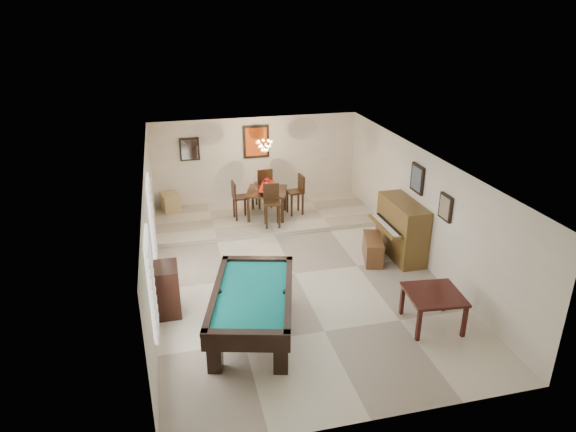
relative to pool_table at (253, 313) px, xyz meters
name	(u,v)px	position (x,y,z in m)	size (l,w,h in m)	color
ground_plane	(294,274)	(1.29, 1.99, -0.44)	(6.00, 9.00, 0.02)	beige
wall_back	(256,161)	(1.29, 6.49, 0.87)	(6.00, 0.04, 2.60)	silver
wall_front	(377,347)	(1.29, -2.51, 0.87)	(6.00, 0.04, 2.60)	silver
wall_left	(150,234)	(-1.71, 1.99, 0.87)	(0.04, 9.00, 2.60)	silver
wall_right	(423,208)	(4.29, 1.99, 0.87)	(0.04, 9.00, 2.60)	silver
ceiling	(295,162)	(1.29, 1.99, 2.17)	(6.00, 9.00, 0.04)	white
dining_step	(266,216)	(1.29, 5.24, -0.37)	(6.00, 2.50, 0.12)	beige
window_left_front	(151,283)	(-1.68, -0.21, 0.97)	(0.06, 1.00, 1.70)	white
window_left_rear	(152,218)	(-1.68, 2.59, 0.97)	(0.06, 1.00, 1.70)	white
pool_table	(253,313)	(0.00, 0.00, 0.00)	(1.40, 2.59, 0.86)	black
square_table	(432,309)	(3.29, -0.53, -0.09)	(0.99, 0.99, 0.68)	black
upright_piano	(395,230)	(3.81, 2.27, 0.25)	(0.92, 1.64, 1.36)	brown
piano_bench	(373,249)	(3.24, 2.20, -0.15)	(0.39, 1.00, 0.56)	brown
apothecary_chest	(168,290)	(-1.47, 1.08, 0.07)	(0.45, 0.67, 1.01)	black
dining_table	(267,201)	(1.31, 5.13, 0.12)	(1.05, 1.05, 0.87)	black
flower_vase	(267,182)	(1.31, 5.13, 0.68)	(0.14, 0.14, 0.24)	#A70E11
dining_chair_south	(272,206)	(1.31, 4.41, 0.25)	(0.42, 0.42, 1.13)	black
dining_chair_north	(263,187)	(1.36, 5.85, 0.28)	(0.44, 0.44, 1.18)	black
dining_chair_west	(241,200)	(0.58, 5.14, 0.22)	(0.39, 0.39, 1.06)	black
dining_chair_east	(295,195)	(2.11, 5.12, 0.24)	(0.41, 0.41, 1.11)	black
corner_bench	(170,202)	(-1.27, 6.15, -0.06)	(0.45, 0.56, 0.50)	tan
chandelier	(265,142)	(1.29, 5.19, 1.77)	(0.44, 0.44, 0.60)	#FFE5B2
back_painting	(256,142)	(1.29, 6.45, 1.47)	(0.75, 0.06, 0.95)	#D84C14
back_mirror	(189,149)	(-0.61, 6.45, 1.37)	(0.55, 0.06, 0.65)	white
right_picture_upper	(417,179)	(4.25, 2.29, 1.47)	(0.06, 0.55, 0.65)	slate
right_picture_lower	(446,207)	(4.25, 0.99, 1.27)	(0.06, 0.45, 0.55)	gray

